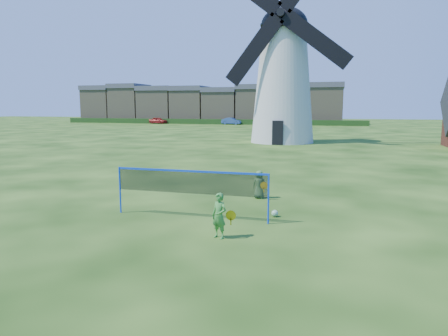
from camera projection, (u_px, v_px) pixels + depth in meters
name	position (u px, v px, depth m)	size (l,w,h in m)	color
ground	(214.00, 215.00, 13.54)	(220.00, 220.00, 0.00)	black
windmill	(283.00, 76.00, 39.78)	(12.83, 6.11, 18.22)	silver
badminton_net	(190.00, 183.00, 13.02)	(5.05, 0.05, 1.55)	blue
player_girl	(219.00, 216.00, 11.09)	(0.69, 0.45, 1.24)	#3D8936
player_boy	(259.00, 184.00, 15.93)	(0.64, 0.43, 1.09)	#518640
play_ball	(275.00, 213.00, 13.32)	(0.22, 0.22, 0.22)	green
terraced_houses	(205.00, 104.00, 87.91)	(56.63, 8.40, 8.38)	gray
hedge	(205.00, 122.00, 82.19)	(62.00, 0.80, 1.00)	#193814
car_left	(158.00, 120.00, 84.23)	(1.54, 3.82, 1.30)	maroon
car_right	(232.00, 121.00, 80.49)	(1.38, 3.97, 1.31)	navy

